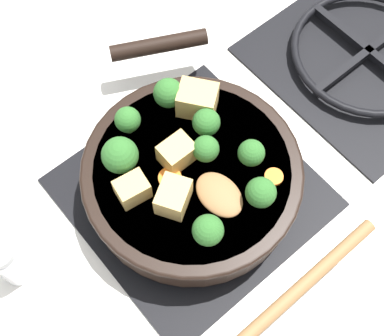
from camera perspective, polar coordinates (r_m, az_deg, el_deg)
ground_plane at (r=0.75m, az=0.00°, el=-2.68°), size 2.40×2.40×0.00m
front_burner_grate at (r=0.74m, az=0.00°, el=-2.31°), size 0.31×0.31×0.03m
rear_burner_grate at (r=0.90m, az=18.15°, el=11.44°), size 0.31×0.31×0.03m
skillet_pan at (r=0.70m, az=-0.04°, el=-0.68°), size 0.37×0.31×0.05m
wooden_spoon at (r=0.64m, az=7.74°, el=-7.91°), size 0.19×0.22×0.02m
tofu_cube_center_large at (r=0.70m, az=0.58°, el=7.26°), size 0.06×0.06×0.04m
tofu_cube_near_handle at (r=0.64m, az=-2.00°, el=-3.09°), size 0.05×0.06×0.04m
tofu_cube_east_chunk at (r=0.67m, az=-1.63°, el=1.61°), size 0.03×0.04×0.03m
tofu_cube_west_chunk at (r=0.65m, az=-6.39°, el=-2.27°), size 0.04×0.04×0.03m
broccoli_floret_near_spoon at (r=0.69m, az=-6.88°, el=5.10°), size 0.03×0.03×0.04m
broccoli_floret_center_top at (r=0.70m, az=-2.54°, el=7.97°), size 0.04×0.04×0.05m
broccoli_floret_east_rim at (r=0.66m, az=1.67°, el=1.82°), size 0.03×0.03×0.04m
broccoli_floret_west_rim at (r=0.66m, az=-7.69°, el=1.35°), size 0.05×0.05×0.05m
broccoli_floret_north_edge at (r=0.66m, az=6.34°, el=1.58°), size 0.03×0.03×0.04m
broccoli_floret_south_cluster at (r=0.68m, az=1.53°, el=4.87°), size 0.04×0.04×0.04m
broccoli_floret_mid_floret at (r=0.62m, az=1.71°, el=-6.67°), size 0.04×0.04×0.04m
broccoli_floret_small_inner at (r=0.64m, az=7.35°, el=-2.63°), size 0.04×0.04×0.05m
carrot_slice_orange_thin at (r=0.68m, az=8.71°, el=-0.93°), size 0.02×0.02×0.01m
carrot_slice_near_center at (r=0.67m, az=-2.37°, el=-1.09°), size 0.03×0.03×0.01m
salt_shaker at (r=0.71m, az=-18.89°, el=-9.60°), size 0.04×0.04×0.09m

